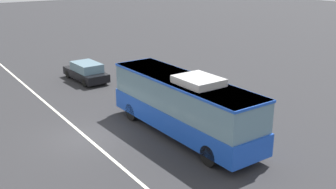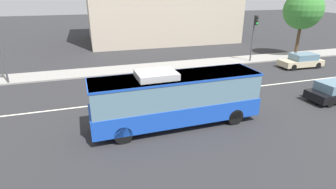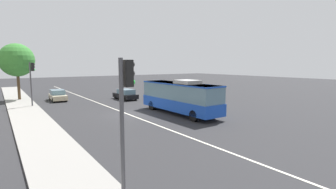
% 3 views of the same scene
% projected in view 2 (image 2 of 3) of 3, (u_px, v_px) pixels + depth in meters
% --- Properties ---
extents(ground_plane, '(160.00, 160.00, 0.00)m').
position_uv_depth(ground_plane, '(190.00, 94.00, 20.74)').
color(ground_plane, '#28282B').
extents(sidewalk_kerb, '(80.00, 3.10, 0.14)m').
position_uv_depth(sidewalk_kerb, '(161.00, 67.00, 28.06)').
color(sidewalk_kerb, gray).
rests_on(sidewalk_kerb, ground_plane).
extents(lane_centre_line, '(76.00, 0.16, 0.01)m').
position_uv_depth(lane_centre_line, '(190.00, 94.00, 20.73)').
color(lane_centre_line, silver).
rests_on(lane_centre_line, ground_plane).
extents(transit_bus, '(10.05, 2.72, 3.46)m').
position_uv_depth(transit_bus, '(176.00, 97.00, 15.45)').
color(transit_bus, '#1947B7').
rests_on(transit_bus, ground_plane).
extents(sedan_black, '(4.58, 2.01, 1.46)m').
position_uv_depth(sedan_black, '(336.00, 91.00, 19.38)').
color(sedan_black, black).
rests_on(sedan_black, ground_plane).
extents(sedan_beige, '(4.56, 1.97, 1.46)m').
position_uv_depth(sedan_beige, '(302.00, 61.00, 27.77)').
color(sedan_beige, '#C6B793').
rests_on(sedan_beige, ground_plane).
extents(traffic_light_near_corner, '(0.34, 0.62, 5.20)m').
position_uv_depth(traffic_light_near_corner, '(254.00, 30.00, 28.66)').
color(traffic_light_near_corner, '#47474C').
rests_on(traffic_light_near_corner, ground_plane).
extents(street_tree_kerbside_left, '(4.47, 4.47, 7.75)m').
position_uv_depth(street_tree_kerbside_left, '(303.00, 10.00, 30.71)').
color(street_tree_kerbside_left, '#4C3823').
rests_on(street_tree_kerbside_left, ground_plane).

